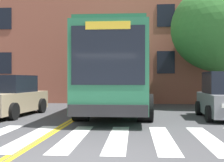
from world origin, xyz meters
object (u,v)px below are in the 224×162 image
(city_bus, at_px, (118,71))
(street_tree_curbside_large, at_px, (220,28))
(car_tan_near_lane, at_px, (8,97))
(car_black_behind_bus, at_px, (128,88))

(city_bus, height_order, street_tree_curbside_large, street_tree_curbside_large)
(car_tan_near_lane, distance_m, street_tree_curbside_large, 11.48)
(car_black_behind_bus, bearing_deg, car_tan_near_lane, -109.88)
(city_bus, xyz_separation_m, car_black_behind_bus, (-0.00, 10.57, -1.11))
(car_black_behind_bus, bearing_deg, city_bus, -89.99)
(city_bus, xyz_separation_m, car_tan_near_lane, (-4.52, -1.94, -1.14))
(car_tan_near_lane, distance_m, car_black_behind_bus, 13.30)
(car_black_behind_bus, xyz_separation_m, street_tree_curbside_large, (5.36, -7.85, 3.50))
(city_bus, distance_m, street_tree_curbside_large, 6.46)
(street_tree_curbside_large, bearing_deg, car_tan_near_lane, -154.76)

